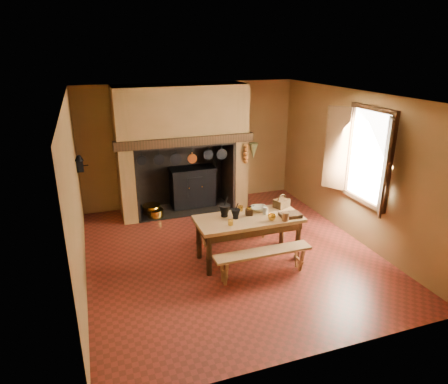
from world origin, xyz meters
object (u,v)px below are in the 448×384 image
object	(u,v)px
coffee_grinder	(249,212)
bench_front	(263,257)
iron_range	(193,186)
work_table	(249,224)
wicker_basket	(281,203)
mixing_bowl	(259,209)

from	to	relation	value
coffee_grinder	bench_front	bearing A→B (deg)	-79.47
iron_range	work_table	world-z (taller)	iron_range
iron_range	work_table	size ratio (longest dim) A/B	0.88
bench_front	wicker_basket	world-z (taller)	wicker_basket
coffee_grinder	mixing_bowl	bearing A→B (deg)	43.20
work_table	wicker_basket	bearing A→B (deg)	18.00
iron_range	coffee_grinder	bearing A→B (deg)	-83.30
mixing_bowl	work_table	bearing A→B (deg)	-141.18
coffee_grinder	mixing_bowl	xyz separation A→B (m)	(0.24, 0.14, -0.03)
iron_range	coffee_grinder	distance (m)	2.68
iron_range	bench_front	bearing A→B (deg)	-85.42
work_table	mixing_bowl	world-z (taller)	mixing_bowl
iron_range	wicker_basket	size ratio (longest dim) A/B	5.01
bench_front	mixing_bowl	xyz separation A→B (m)	(0.28, 0.85, 0.48)
iron_range	bench_front	distance (m)	3.37
mixing_bowl	wicker_basket	distance (m)	0.46
iron_range	mixing_bowl	distance (m)	2.59
bench_front	mixing_bowl	size ratio (longest dim) A/B	5.68
work_table	wicker_basket	xyz separation A→B (m)	(0.74, 0.24, 0.21)
mixing_bowl	bench_front	bearing A→B (deg)	-108.57
iron_range	work_table	xyz separation A→B (m)	(0.27, -2.73, 0.18)
bench_front	work_table	bearing A→B (deg)	90.00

